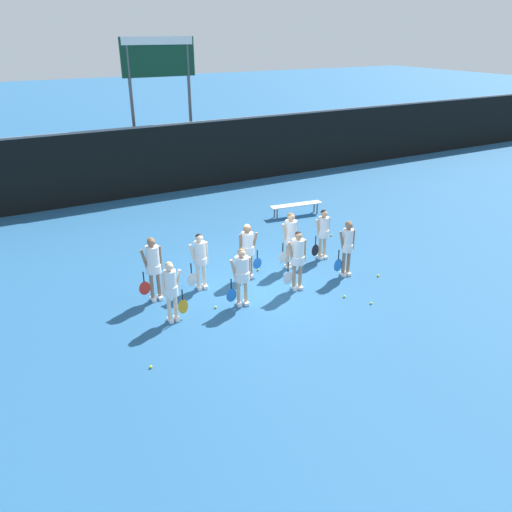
# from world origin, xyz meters

# --- Properties ---
(ground_plane) EXTENTS (140.00, 140.00, 0.00)m
(ground_plane) POSITION_xyz_m (0.00, 0.00, 0.00)
(ground_plane) COLOR #235684
(fence_windscreen) EXTENTS (60.00, 0.08, 2.99)m
(fence_windscreen) POSITION_xyz_m (0.00, 9.79, 1.51)
(fence_windscreen) COLOR black
(fence_windscreen) RESTS_ON ground_plane
(scoreboard) EXTENTS (3.22, 0.15, 6.37)m
(scoreboard) POSITION_xyz_m (1.22, 11.00, 4.92)
(scoreboard) COLOR #515156
(scoreboard) RESTS_ON ground_plane
(bench_courtside) EXTENTS (2.12, 0.62, 0.46)m
(bench_courtside) POSITION_xyz_m (4.17, 4.48, 0.40)
(bench_courtside) COLOR silver
(bench_courtside) RESTS_ON ground_plane
(player_0) EXTENTS (0.62, 0.35, 1.61)m
(player_0) POSITION_xyz_m (-2.71, -0.55, 0.94)
(player_0) COLOR beige
(player_0) RESTS_ON ground_plane
(player_1) EXTENTS (0.69, 0.41, 1.60)m
(player_1) POSITION_xyz_m (-0.84, -0.67, 0.94)
(player_1) COLOR tan
(player_1) RESTS_ON ground_plane
(player_2) EXTENTS (0.67, 0.38, 1.72)m
(player_2) POSITION_xyz_m (0.90, -0.61, 1.01)
(player_2) COLOR tan
(player_2) RESTS_ON ground_plane
(player_3) EXTENTS (0.62, 0.34, 1.69)m
(player_3) POSITION_xyz_m (2.63, -0.58, 1.00)
(player_3) COLOR #8C664C
(player_3) RESTS_ON ground_plane
(player_4) EXTENTS (0.69, 0.40, 1.79)m
(player_4) POSITION_xyz_m (-2.75, 0.69, 1.07)
(player_4) COLOR #8C664C
(player_4) RESTS_ON ground_plane
(player_5) EXTENTS (0.64, 0.37, 1.64)m
(player_5) POSITION_xyz_m (-1.43, 0.70, 0.96)
(player_5) COLOR beige
(player_5) RESTS_ON ground_plane
(player_6) EXTENTS (0.67, 0.40, 1.65)m
(player_6) POSITION_xyz_m (0.04, 0.68, 0.99)
(player_6) COLOR #8C664C
(player_6) RESTS_ON ground_plane
(player_7) EXTENTS (0.68, 0.41, 1.75)m
(player_7) POSITION_xyz_m (1.47, 0.65, 1.05)
(player_7) COLOR tan
(player_7) RESTS_ON ground_plane
(player_8) EXTENTS (0.63, 0.36, 1.62)m
(player_8) POSITION_xyz_m (2.71, 0.73, 0.95)
(player_8) COLOR tan
(player_8) RESTS_ON ground_plane
(tennis_ball_0) EXTENTS (0.07, 0.07, 0.07)m
(tennis_ball_0) POSITION_xyz_m (0.50, 0.91, 0.03)
(tennis_ball_0) COLOR #CCE033
(tennis_ball_0) RESTS_ON ground_plane
(tennis_ball_1) EXTENTS (0.07, 0.07, 0.07)m
(tennis_ball_1) POSITION_xyz_m (4.10, 2.08, 0.04)
(tennis_ball_1) COLOR #CCE033
(tennis_ball_1) RESTS_ON ground_plane
(tennis_ball_2) EXTENTS (0.06, 0.06, 0.06)m
(tennis_ball_2) POSITION_xyz_m (1.77, -1.67, 0.03)
(tennis_ball_2) COLOR #CCE033
(tennis_ball_2) RESTS_ON ground_plane
(tennis_ball_3) EXTENTS (0.06, 0.06, 0.06)m
(tennis_ball_3) POSITION_xyz_m (-1.54, -0.52, 0.03)
(tennis_ball_3) COLOR #CCE033
(tennis_ball_3) RESTS_ON ground_plane
(tennis_ball_4) EXTENTS (0.07, 0.07, 0.07)m
(tennis_ball_4) POSITION_xyz_m (3.42, -1.14, 0.03)
(tennis_ball_4) COLOR #CCE033
(tennis_ball_4) RESTS_ON ground_plane
(tennis_ball_5) EXTENTS (0.07, 0.07, 0.07)m
(tennis_ball_5) POSITION_xyz_m (-3.81, -2.16, 0.03)
(tennis_ball_5) COLOR #CCE033
(tennis_ball_5) RESTS_ON ground_plane
(tennis_ball_6) EXTENTS (0.06, 0.06, 0.06)m
(tennis_ball_6) POSITION_xyz_m (2.16, -2.30, 0.03)
(tennis_ball_6) COLOR #CCE033
(tennis_ball_6) RESTS_ON ground_plane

